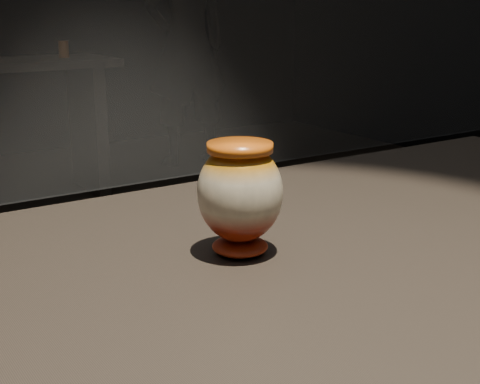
{
  "coord_description": "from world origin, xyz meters",
  "views": [
    {
      "loc": [
        -0.45,
        -0.69,
        1.23
      ],
      "look_at": [
        0.03,
        0.03,
        0.99
      ],
      "focal_mm": 50.0,
      "sensor_mm": 36.0,
      "label": 1
    }
  ],
  "objects": [
    {
      "name": "visitor",
      "position": [
        2.09,
        3.89,
        0.92
      ],
      "size": [
        0.7,
        0.48,
        1.85
      ],
      "primitive_type": "imported",
      "rotation": [
        0.0,
        0.0,
        3.08
      ],
      "color": "black",
      "rests_on": "ground"
    },
    {
      "name": "back_vase_right",
      "position": [
        1.0,
        3.54,
        0.95
      ],
      "size": [
        0.06,
        0.06,
        0.11
      ],
      "primitive_type": "cylinder",
      "color": "#9D5716",
      "rests_on": "back_shelf"
    },
    {
      "name": "main_vase",
      "position": [
        0.03,
        0.03,
        0.99
      ],
      "size": [
        0.15,
        0.15,
        0.16
      ],
      "rotation": [
        0.0,
        0.0,
        -0.34
      ],
      "color": "maroon",
      "rests_on": "display_plinth"
    }
  ]
}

